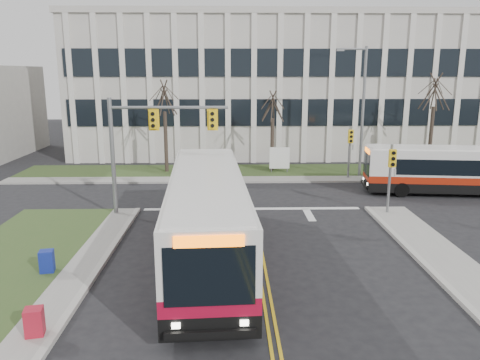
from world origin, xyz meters
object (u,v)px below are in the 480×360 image
Objects in this scene: newspaper_box_blue at (47,263)px; newspaper_box_red at (35,324)px; bus_main at (207,219)px; directory_sign at (279,158)px; bus_cross at (455,171)px; streetlight at (361,105)px.

newspaper_box_blue and newspaper_box_red have the same top height.
directory_sign is at bearing 70.96° from bus_main.
newspaper_box_red is (-19.57, -15.91, -0.97)m from bus_cross.
directory_sign is 0.18× the size of bus_cross.
bus_main reaches higher than directory_sign.
bus_main reaches higher than newspaper_box_blue.
streetlight reaches higher than directory_sign.
bus_main is (-10.18, -15.16, -3.47)m from streetlight.
bus_cross is at bearing 18.70° from newspaper_box_blue.
bus_cross is 11.38× the size of newspaper_box_blue.
newspaper_box_blue is 4.61m from newspaper_box_red.
directory_sign is 12.04m from bus_cross.
streetlight reaches higher than bus_main.
directory_sign is at bearing 49.03° from newspaper_box_blue.
directory_sign is 2.11× the size of newspaper_box_red.
streetlight is 23.55m from newspaper_box_blue.
streetlight is at bearing 35.46° from newspaper_box_blue.
streetlight is 0.85× the size of bus_cross.
bus_cross is (4.74, -4.98, -3.75)m from streetlight.
bus_main is at bearing -123.88° from streetlight.
newspaper_box_red is at bearing -83.57° from newspaper_box_blue.
directory_sign is 20.72m from newspaper_box_blue.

